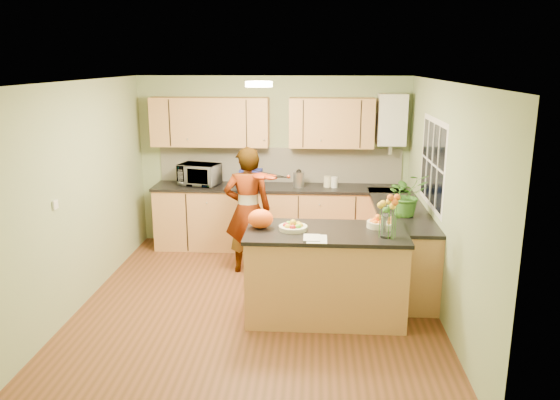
{
  "coord_description": "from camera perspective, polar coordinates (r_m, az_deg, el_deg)",
  "views": [
    {
      "loc": [
        0.63,
        -5.76,
        2.71
      ],
      "look_at": [
        0.22,
        0.5,
        1.1
      ],
      "focal_mm": 35.0,
      "sensor_mm": 36.0,
      "label": 1
    }
  ],
  "objects": [
    {
      "name": "wall_back",
      "position": [
        8.16,
        -0.72,
        4.06
      ],
      "size": [
        4.0,
        0.02,
        2.5
      ],
      "primitive_type": "cube",
      "color": "#9BAD7B",
      "rests_on": "floor"
    },
    {
      "name": "violinist",
      "position": [
        7.07,
        -3.39,
        -1.07
      ],
      "size": [
        0.65,
        0.47,
        1.66
      ],
      "primitive_type": "imported",
      "rotation": [
        0.0,
        0.0,
        3.26
      ],
      "color": "tan",
      "rests_on": "floor"
    },
    {
      "name": "jar_white",
      "position": [
        7.87,
        5.69,
        1.86
      ],
      "size": [
        0.12,
        0.12,
        0.15
      ],
      "primitive_type": "cylinder",
      "rotation": [
        0.0,
        0.0,
        0.24
      ],
      "color": "white",
      "rests_on": "back_counter"
    },
    {
      "name": "window_right",
      "position": [
        6.6,
        15.65,
        3.71
      ],
      "size": [
        0.01,
        1.3,
        1.05
      ],
      "color": "white",
      "rests_on": "wall_right"
    },
    {
      "name": "orange_bag",
      "position": [
        5.82,
        -2.04,
        -1.97
      ],
      "size": [
        0.33,
        0.31,
        0.21
      ],
      "primitive_type": "ellipsoid",
      "rotation": [
        0.0,
        0.0,
        -0.33
      ],
      "color": "#FF5915",
      "rests_on": "peninsula_island"
    },
    {
      "name": "ceiling",
      "position": [
        5.79,
        -2.53,
        12.28
      ],
      "size": [
        4.0,
        4.5,
        0.02
      ],
      "primitive_type": "cube",
      "color": "white",
      "rests_on": "wall_back"
    },
    {
      "name": "floor",
      "position": [
        6.39,
        -2.28,
        -10.73
      ],
      "size": [
        4.5,
        4.5,
        0.0
      ],
      "primitive_type": "plane",
      "color": "#573419",
      "rests_on": "ground"
    },
    {
      "name": "flower_vase",
      "position": [
        5.55,
        11.16,
        -0.53
      ],
      "size": [
        0.27,
        0.27,
        0.51
      ],
      "rotation": [
        0.0,
        0.0,
        -0.43
      ],
      "color": "silver",
      "rests_on": "peninsula_island"
    },
    {
      "name": "wall_front",
      "position": [
        3.85,
        -5.99,
        -8.0
      ],
      "size": [
        4.0,
        0.02,
        2.5
      ],
      "primitive_type": "cube",
      "color": "#9BAD7B",
      "rests_on": "floor"
    },
    {
      "name": "splashback",
      "position": [
        8.15,
        -0.03,
        3.68
      ],
      "size": [
        3.6,
        0.02,
        0.52
      ],
      "primitive_type": "cube",
      "color": "#F0E6D0",
      "rests_on": "back_counter"
    },
    {
      "name": "kettle",
      "position": [
        7.85,
        1.97,
        2.24
      ],
      "size": [
        0.16,
        0.16,
        0.3
      ],
      "rotation": [
        0.0,
        0.0,
        0.35
      ],
      "color": "#B5B4B9",
      "rests_on": "back_counter"
    },
    {
      "name": "light_switch",
      "position": [
        5.95,
        -22.43,
        -0.45
      ],
      "size": [
        0.02,
        0.09,
        0.09
      ],
      "primitive_type": "cube",
      "color": "white",
      "rests_on": "wall_left"
    },
    {
      "name": "fruit_dish",
      "position": [
        5.76,
        1.38,
        -2.74
      ],
      "size": [
        0.3,
        0.3,
        0.11
      ],
      "color": "beige",
      "rests_on": "peninsula_island"
    },
    {
      "name": "microwave",
      "position": [
        8.07,
        -8.42,
        2.66
      ],
      "size": [
        0.64,
        0.51,
        0.31
      ],
      "primitive_type": "imported",
      "rotation": [
        0.0,
        0.0,
        -0.25
      ],
      "color": "white",
      "rests_on": "back_counter"
    },
    {
      "name": "papers",
      "position": [
        5.48,
        3.86,
        -4.07
      ],
      "size": [
        0.2,
        0.28,
        0.01
      ],
      "primitive_type": "cube",
      "color": "silver",
      "rests_on": "peninsula_island"
    },
    {
      "name": "ceiling_lamp",
      "position": [
        6.09,
        -2.22,
        12.02
      ],
      "size": [
        0.3,
        0.3,
        0.07
      ],
      "color": "#FFEABF",
      "rests_on": "ceiling"
    },
    {
      "name": "wall_right",
      "position": [
        6.09,
        16.65,
        -0.11
      ],
      "size": [
        0.02,
        4.5,
        2.5
      ],
      "primitive_type": "cube",
      "color": "#9BAD7B",
      "rests_on": "floor"
    },
    {
      "name": "upper_cabinets",
      "position": [
        7.92,
        -2.11,
        8.12
      ],
      "size": [
        3.2,
        0.34,
        0.7
      ],
      "color": "#B17246",
      "rests_on": "wall_back"
    },
    {
      "name": "boiler",
      "position": [
        7.96,
        11.59,
        8.21
      ],
      "size": [
        0.4,
        0.3,
        0.86
      ],
      "color": "white",
      "rests_on": "wall_back"
    },
    {
      "name": "blue_box",
      "position": [
        7.9,
        -3.06,
        2.32
      ],
      "size": [
        0.32,
        0.24,
        0.25
      ],
      "primitive_type": "cube",
      "rotation": [
        0.0,
        0.0,
        -0.05
      ],
      "color": "navy",
      "rests_on": "back_counter"
    },
    {
      "name": "back_counter",
      "position": [
        8.04,
        -0.16,
        -1.8
      ],
      "size": [
        3.64,
        0.62,
        0.94
      ],
      "color": "#B17246",
      "rests_on": "floor"
    },
    {
      "name": "orange_bowl",
      "position": [
        5.94,
        10.16,
        -2.31
      ],
      "size": [
        0.23,
        0.23,
        0.13
      ],
      "color": "beige",
      "rests_on": "peninsula_island"
    },
    {
      "name": "potted_plant",
      "position": [
        6.53,
        13.1,
        0.57
      ],
      "size": [
        0.55,
        0.51,
        0.51
      ],
      "primitive_type": "imported",
      "rotation": [
        0.0,
        0.0,
        0.27
      ],
      "color": "#397426",
      "rests_on": "right_counter"
    },
    {
      "name": "violin",
      "position": [
        6.72,
        -1.99,
        2.5
      ],
      "size": [
        0.62,
        0.54,
        0.16
      ],
      "primitive_type": null,
      "rotation": [
        0.17,
        0.0,
        -0.61
      ],
      "color": "#590B05",
      "rests_on": "violinist"
    },
    {
      "name": "jar_cream",
      "position": [
        7.89,
        4.95,
        1.93
      ],
      "size": [
        0.13,
        0.13,
        0.16
      ],
      "primitive_type": "cylinder",
      "rotation": [
        0.0,
        0.0,
        0.29
      ],
      "color": "beige",
      "rests_on": "back_counter"
    },
    {
      "name": "peninsula_island",
      "position": [
        5.94,
        4.76,
        -7.67
      ],
      "size": [
        1.7,
        0.87,
        0.97
      ],
      "color": "#B17246",
      "rests_on": "floor"
    },
    {
      "name": "wall_left",
      "position": [
        6.49,
        -20.24,
        0.47
      ],
      "size": [
        0.02,
        4.5,
        2.5
      ],
      "primitive_type": "cube",
      "color": "#9BAD7B",
      "rests_on": "floor"
    },
    {
      "name": "right_counter",
      "position": [
        7.06,
        12.32,
        -4.48
      ],
      "size": [
        0.62,
        2.24,
        0.94
      ],
      "color": "#B17246",
      "rests_on": "floor"
    }
  ]
}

